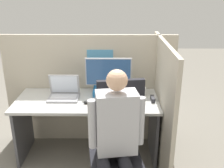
{
  "coord_description": "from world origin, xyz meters",
  "views": [
    {
      "loc": [
        0.3,
        -2.33,
        1.92
      ],
      "look_at": [
        0.28,
        0.17,
        0.97
      ],
      "focal_mm": 42.0,
      "sensor_mm": 36.0,
      "label": 1
    }
  ],
  "objects_px": {
    "person": "(116,136)",
    "carrot_toy": "(91,104)",
    "monitor": "(108,74)",
    "stapler": "(153,99)",
    "coffee_mug": "(142,91)",
    "paper_box": "(109,91)",
    "laptop": "(64,94)",
    "office_chair": "(118,144)"
  },
  "relations": [
    {
      "from": "person",
      "to": "carrot_toy",
      "type": "bearing_deg",
      "value": 112.72
    },
    {
      "from": "monitor",
      "to": "stapler",
      "type": "xyz_separation_m",
      "value": [
        0.49,
        -0.2,
        -0.22
      ]
    },
    {
      "from": "stapler",
      "to": "coffee_mug",
      "type": "relative_size",
      "value": 1.41
    },
    {
      "from": "paper_box",
      "to": "stapler",
      "type": "bearing_deg",
      "value": -21.79
    },
    {
      "from": "monitor",
      "to": "stapler",
      "type": "bearing_deg",
      "value": -22.06
    },
    {
      "from": "paper_box",
      "to": "laptop",
      "type": "distance_m",
      "value": 0.52
    },
    {
      "from": "carrot_toy",
      "to": "coffee_mug",
      "type": "height_order",
      "value": "coffee_mug"
    },
    {
      "from": "carrot_toy",
      "to": "person",
      "type": "xyz_separation_m",
      "value": [
        0.26,
        -0.61,
        -0.0
      ]
    },
    {
      "from": "monitor",
      "to": "paper_box",
      "type": "bearing_deg",
      "value": -90.0
    },
    {
      "from": "stapler",
      "to": "person",
      "type": "height_order",
      "value": "person"
    },
    {
      "from": "paper_box",
      "to": "coffee_mug",
      "type": "height_order",
      "value": "coffee_mug"
    },
    {
      "from": "laptop",
      "to": "carrot_toy",
      "type": "distance_m",
      "value": 0.39
    },
    {
      "from": "laptop",
      "to": "stapler",
      "type": "bearing_deg",
      "value": -4.41
    },
    {
      "from": "laptop",
      "to": "carrot_toy",
      "type": "xyz_separation_m",
      "value": [
        0.33,
        -0.22,
        -0.03
      ]
    },
    {
      "from": "office_chair",
      "to": "stapler",
      "type": "bearing_deg",
      "value": 56.4
    },
    {
      "from": "paper_box",
      "to": "office_chair",
      "type": "xyz_separation_m",
      "value": [
        0.11,
        -0.78,
        -0.2
      ]
    },
    {
      "from": "paper_box",
      "to": "monitor",
      "type": "distance_m",
      "value": 0.21
    },
    {
      "from": "office_chair",
      "to": "person",
      "type": "bearing_deg",
      "value": -98.39
    },
    {
      "from": "monitor",
      "to": "laptop",
      "type": "bearing_deg",
      "value": -166.29
    },
    {
      "from": "paper_box",
      "to": "coffee_mug",
      "type": "relative_size",
      "value": 3.79
    },
    {
      "from": "laptop",
      "to": "coffee_mug",
      "type": "distance_m",
      "value": 0.89
    },
    {
      "from": "paper_box",
      "to": "stapler",
      "type": "height_order",
      "value": "paper_box"
    },
    {
      "from": "monitor",
      "to": "stapler",
      "type": "height_order",
      "value": "monitor"
    },
    {
      "from": "office_chair",
      "to": "laptop",
      "type": "bearing_deg",
      "value": 132.79
    },
    {
      "from": "stapler",
      "to": "paper_box",
      "type": "bearing_deg",
      "value": 158.21
    },
    {
      "from": "stapler",
      "to": "carrot_toy",
      "type": "bearing_deg",
      "value": -167.96
    },
    {
      "from": "stapler",
      "to": "office_chair",
      "type": "relative_size",
      "value": 0.12
    },
    {
      "from": "stapler",
      "to": "laptop",
      "type": "bearing_deg",
      "value": 175.59
    },
    {
      "from": "stapler",
      "to": "coffee_mug",
      "type": "distance_m",
      "value": 0.2
    },
    {
      "from": "carrot_toy",
      "to": "office_chair",
      "type": "height_order",
      "value": "office_chair"
    },
    {
      "from": "paper_box",
      "to": "carrot_toy",
      "type": "distance_m",
      "value": 0.38
    },
    {
      "from": "carrot_toy",
      "to": "stapler",
      "type": "bearing_deg",
      "value": 12.04
    },
    {
      "from": "carrot_toy",
      "to": "coffee_mug",
      "type": "relative_size",
      "value": 1.72
    },
    {
      "from": "carrot_toy",
      "to": "paper_box",
      "type": "bearing_deg",
      "value": 62.62
    },
    {
      "from": "office_chair",
      "to": "coffee_mug",
      "type": "xyz_separation_m",
      "value": [
        0.28,
        0.75,
        0.22
      ]
    },
    {
      "from": "laptop",
      "to": "person",
      "type": "bearing_deg",
      "value": -54.94
    },
    {
      "from": "person",
      "to": "monitor",
      "type": "bearing_deg",
      "value": 94.83
    },
    {
      "from": "laptop",
      "to": "coffee_mug",
      "type": "xyz_separation_m",
      "value": [
        0.89,
        0.09,
        -0.0
      ]
    },
    {
      "from": "laptop",
      "to": "office_chair",
      "type": "xyz_separation_m",
      "value": [
        0.61,
        -0.66,
        -0.22
      ]
    },
    {
      "from": "stapler",
      "to": "carrot_toy",
      "type": "height_order",
      "value": "stapler"
    },
    {
      "from": "monitor",
      "to": "person",
      "type": "distance_m",
      "value": 0.98
    },
    {
      "from": "paper_box",
      "to": "carrot_toy",
      "type": "relative_size",
      "value": 2.2
    }
  ]
}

